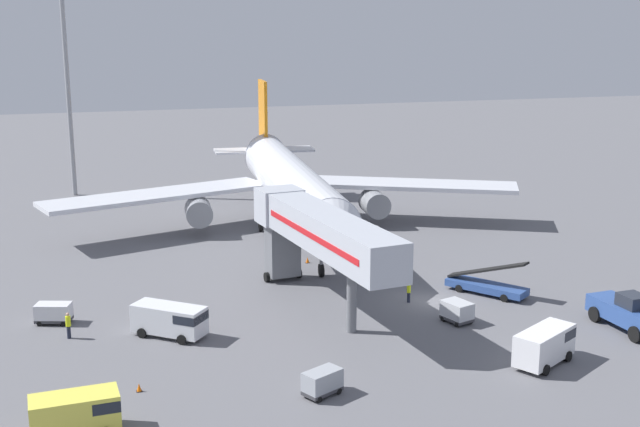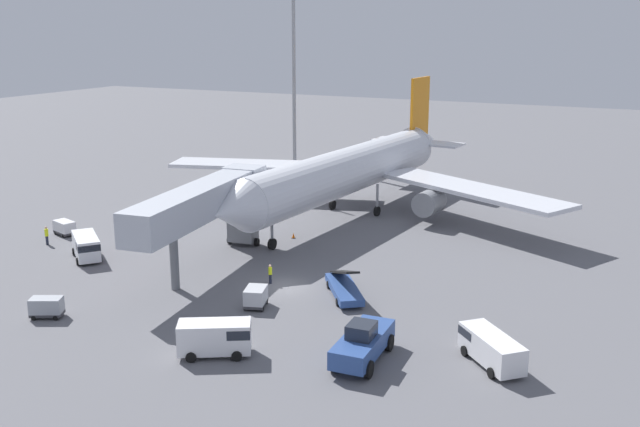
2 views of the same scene
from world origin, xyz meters
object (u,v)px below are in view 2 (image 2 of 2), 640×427
at_px(apron_light_mast, 293,22).
at_px(baggage_cart_far_left, 47,307).
at_px(pushback_tug, 363,343).
at_px(baggage_cart_near_center, 64,227).
at_px(service_van_near_right, 86,246).
at_px(service_van_mid_center, 217,337).
at_px(baggage_cart_near_left, 256,297).
at_px(ground_crew_worker_midground, 47,235).
at_px(ground_crew_worker_foreground, 270,273).
at_px(service_van_mid_right, 490,347).
at_px(safety_cone_bravo, 293,236).
at_px(belt_loader_truck, 344,287).
at_px(jet_bridge, 208,203).
at_px(airplane_at_gate, 352,170).

bearing_deg(apron_light_mast, baggage_cart_far_left, -78.48).
distance_m(pushback_tug, baggage_cart_near_center, 40.26).
xyz_separation_m(service_van_near_right, baggage_cart_near_center, (-7.66, 4.98, -0.44)).
distance_m(service_van_mid_center, baggage_cart_near_left, 8.41).
distance_m(baggage_cart_far_left, ground_crew_worker_midground, 19.15).
bearing_deg(ground_crew_worker_foreground, service_van_near_right, -174.56).
relative_size(service_van_mid_right, service_van_mid_center, 1.01).
bearing_deg(service_van_mid_center, ground_crew_worker_midground, 155.25).
distance_m(baggage_cart_near_left, baggage_cart_far_left, 15.13).
height_order(pushback_tug, safety_cone_bravo, pushback_tug).
bearing_deg(safety_cone_bravo, belt_loader_truck, -48.12).
relative_size(baggage_cart_far_left, safety_cone_bravo, 4.72).
height_order(jet_bridge, belt_loader_truck, jet_bridge).
bearing_deg(ground_crew_worker_foreground, pushback_tug, -38.44).
height_order(airplane_at_gate, jet_bridge, airplane_at_gate).
height_order(service_van_mid_center, baggage_cart_near_left, service_van_mid_center).
bearing_deg(apron_light_mast, service_van_near_right, -83.70).
relative_size(service_van_near_right, ground_crew_worker_midground, 2.81).
distance_m(safety_cone_bravo, apron_light_mast, 46.41).
xyz_separation_m(airplane_at_gate, jet_bridge, (-3.87, -22.34, 0.72)).
bearing_deg(baggage_cart_far_left, baggage_cart_near_left, 33.53).
distance_m(ground_crew_worker_foreground, ground_crew_worker_midground, 24.81).
xyz_separation_m(service_van_near_right, baggage_cart_far_left, (7.12, -11.59, -0.41)).
distance_m(jet_bridge, service_van_mid_center, 18.48).
distance_m(airplane_at_gate, safety_cone_bravo, 12.43).
distance_m(service_van_near_right, baggage_cart_far_left, 13.61).
xyz_separation_m(jet_bridge, service_van_near_right, (-11.23, -3.14, -4.52)).
distance_m(jet_bridge, service_van_near_right, 12.51).
xyz_separation_m(baggage_cart_far_left, ground_crew_worker_midground, (-13.78, 13.29, 0.14)).
distance_m(baggage_cart_far_left, safety_cone_bravo, 26.53).
xyz_separation_m(safety_cone_bravo, apron_light_mast, (-19.33, 36.74, 20.74)).
height_order(pushback_tug, ground_crew_worker_foreground, pushback_tug).
relative_size(belt_loader_truck, ground_crew_worker_midground, 3.45).
distance_m(service_van_near_right, service_van_mid_center, 24.53).
relative_size(baggage_cart_near_left, safety_cone_bravo, 4.46).
height_order(baggage_cart_far_left, apron_light_mast, apron_light_mast).
distance_m(belt_loader_truck, safety_cone_bravo, 16.58).
bearing_deg(service_van_mid_right, jet_bridge, 163.12).
bearing_deg(jet_bridge, service_van_mid_right, -16.88).
distance_m(jet_bridge, pushback_tug, 22.67).
bearing_deg(belt_loader_truck, jet_bridge, 174.16).
relative_size(service_van_mid_center, safety_cone_bravo, 9.14).
xyz_separation_m(jet_bridge, service_van_mid_center, (10.49, -14.54, -4.48)).
bearing_deg(ground_crew_worker_midground, baggage_cart_near_center, 106.83).
relative_size(baggage_cart_near_center, baggage_cart_far_left, 1.06).
xyz_separation_m(jet_bridge, ground_crew_worker_midground, (-17.90, -1.44, -4.80)).
relative_size(pushback_tug, service_van_mid_right, 1.28).
bearing_deg(jet_bridge, service_van_mid_center, -54.17).
height_order(service_van_mid_center, apron_light_mast, apron_light_mast).
relative_size(pushback_tug, baggage_cart_near_left, 2.67).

